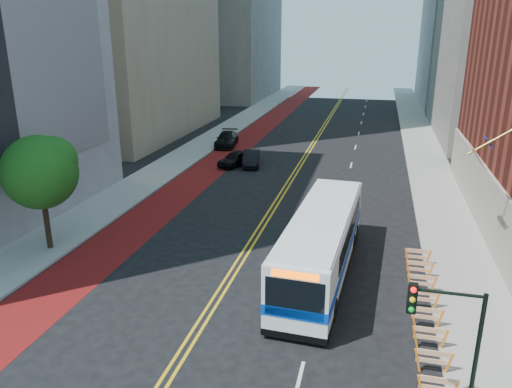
{
  "coord_description": "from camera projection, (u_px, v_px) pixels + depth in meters",
  "views": [
    {
      "loc": [
        6.89,
        -17.33,
        12.31
      ],
      "look_at": [
        0.72,
        8.0,
        3.76
      ],
      "focal_mm": 35.0,
      "sensor_mm": 36.0,
      "label": 1
    }
  ],
  "objects": [
    {
      "name": "car_c",
      "position": [
        227.0,
        139.0,
        55.76
      ],
      "size": [
        2.88,
        5.6,
        1.55
      ],
      "primitive_type": "imported",
      "rotation": [
        0.0,
        0.0,
        0.14
      ],
      "color": "black",
      "rests_on": "ground"
    },
    {
      "name": "car_b",
      "position": [
        251.0,
        158.0,
        47.65
      ],
      "size": [
        2.42,
        4.63,
        1.45
      ],
      "primitive_type": "imported",
      "rotation": [
        0.0,
        0.0,
        0.21
      ],
      "color": "black",
      "rests_on": "ground"
    },
    {
      "name": "street_tree",
      "position": [
        41.0,
        169.0,
        27.96
      ],
      "size": [
        4.2,
        4.2,
        6.7
      ],
      "color": "black",
      "rests_on": "sidewalk_left"
    },
    {
      "name": "transit_bus",
      "position": [
        322.0,
        243.0,
        25.89
      ],
      "size": [
        3.48,
        12.93,
        3.52
      ],
      "rotation": [
        0.0,
        0.0,
        -0.05
      ],
      "color": "white",
      "rests_on": "ground"
    },
    {
      "name": "sidewalk_left",
      "position": [
        187.0,
        155.0,
        51.76
      ],
      "size": [
        4.0,
        140.0,
        0.15
      ],
      "primitive_type": "cube",
      "color": "gray",
      "rests_on": "ground"
    },
    {
      "name": "construction_barriers",
      "position": [
        425.0,
        306.0,
        22.18
      ],
      "size": [
        1.42,
        10.91,
        1.0
      ],
      "color": "orange",
      "rests_on": "ground"
    },
    {
      "name": "ground",
      "position": [
        196.0,
        332.0,
        21.38
      ],
      "size": [
        160.0,
        160.0,
        0.0
      ],
      "primitive_type": "plane",
      "color": "black",
      "rests_on": "ground"
    },
    {
      "name": "sidewalk_right",
      "position": [
        430.0,
        169.0,
        46.36
      ],
      "size": [
        4.0,
        140.0,
        0.15
      ],
      "primitive_type": "cube",
      "color": "gray",
      "rests_on": "ground"
    },
    {
      "name": "center_line_outer",
      "position": [
        304.0,
        162.0,
        49.04
      ],
      "size": [
        0.14,
        140.0,
        0.01
      ],
      "primitive_type": "cube",
      "color": "gold",
      "rests_on": "ground"
    },
    {
      "name": "center_line_inner",
      "position": [
        300.0,
        162.0,
        49.12
      ],
      "size": [
        0.14,
        140.0,
        0.01
      ],
      "primitive_type": "cube",
      "color": "gold",
      "rests_on": "ground"
    },
    {
      "name": "car_a",
      "position": [
        235.0,
        159.0,
        47.56
      ],
      "size": [
        3.11,
        4.5,
        1.42
      ],
      "primitive_type": "imported",
      "rotation": [
        0.0,
        0.0,
        -0.38
      ],
      "color": "black",
      "rests_on": "ground"
    },
    {
      "name": "bus_lane_paint",
      "position": [
        223.0,
        157.0,
        50.9
      ],
      "size": [
        3.6,
        140.0,
        0.01
      ],
      "primitive_type": "cube",
      "color": "#5F0D0F",
      "rests_on": "ground"
    },
    {
      "name": "traffic_signal",
      "position": [
        448.0,
        333.0,
        14.87
      ],
      "size": [
        2.21,
        0.34,
        5.07
      ],
      "color": "black",
      "rests_on": "sidewalk_right"
    },
    {
      "name": "lane_dashes",
      "position": [
        355.0,
        147.0,
        55.39
      ],
      "size": [
        0.14,
        98.2,
        0.01
      ],
      "color": "silver",
      "rests_on": "ground"
    }
  ]
}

